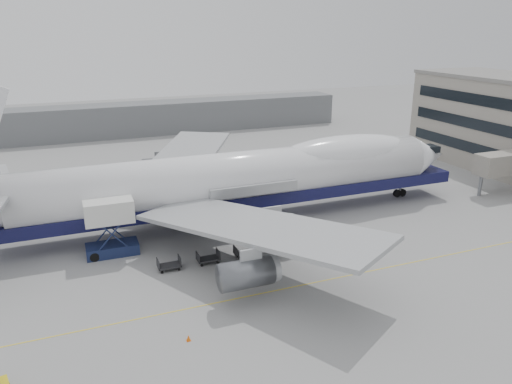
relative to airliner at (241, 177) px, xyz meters
name	(u,v)px	position (x,y,z in m)	size (l,w,h in m)	color
ground	(275,259)	(-0.64, -12.00, -5.62)	(260.00, 260.00, 0.00)	gray
apron_line	(301,285)	(-0.64, -18.00, -5.62)	(60.00, 0.15, 0.01)	gold
hangar	(105,121)	(-10.64, 58.00, -2.12)	(110.00, 8.00, 7.00)	slate
airliner	(241,177)	(0.00, 0.00, 0.00)	(67.00, 55.30, 19.98)	white
catering_truck	(110,224)	(-16.45, -4.20, -2.17)	(5.53, 3.90, 6.21)	#182248
traffic_cone	(188,338)	(-12.82, -22.55, -5.38)	(0.35, 0.35, 0.51)	orange
dolly_0	(169,265)	(-11.59, -10.13, -5.09)	(2.30, 1.35, 1.30)	#2D2D30
dolly_1	(208,258)	(-7.47, -10.13, -5.09)	(2.30, 1.35, 1.30)	#2D2D30
dolly_2	(245,252)	(-3.36, -10.13, -5.09)	(2.30, 1.35, 1.30)	#2D2D30
dolly_3	(280,246)	(0.76, -10.13, -5.09)	(2.30, 1.35, 1.30)	#2D2D30
dolly_4	(313,240)	(4.87, -10.13, -5.09)	(2.30, 1.35, 1.30)	#2D2D30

